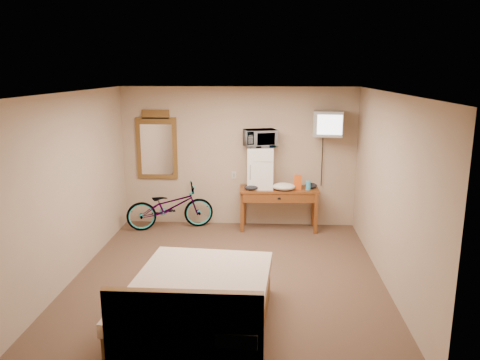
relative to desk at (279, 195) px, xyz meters
The scene contains 13 objects.
room 2.22m from the desk, 110.13° to the right, with size 4.60×4.64×2.50m.
desk is the anchor object (origin of this frame).
mini_fridge 0.59m from the desk, 169.47° to the left, with size 0.47×0.45×0.73m.
microwave 1.06m from the desk, 169.44° to the left, with size 0.54×0.37×0.30m, color white.
snack_bag 0.41m from the desk, ahead, with size 0.13×0.07×0.25m, color #D45012.
blue_cup 0.54m from the desk, ahead, with size 0.09×0.09×0.15m, color #3DA3D2.
cloth_cream 0.22m from the desk, 49.66° to the right, with size 0.40×0.31×0.12m, color white.
cloth_dark_a 0.53m from the desk, 165.17° to the right, with size 0.25×0.19×0.09m, color black.
cloth_dark_b 0.59m from the desk, ahead, with size 0.22×0.18×0.10m, color black.
crt_television 1.50m from the desk, ahead, with size 0.54×0.61×0.43m.
wall_mirror 2.37m from the desk, behind, with size 0.73×0.04×1.24m.
bicycle 1.95m from the desk, behind, with size 0.54×1.54×0.81m, color black.
bed 3.52m from the desk, 105.54° to the right, with size 1.61×2.06×0.90m.
Camera 1 is at (0.52, -5.97, 2.77)m, focal length 35.00 mm.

